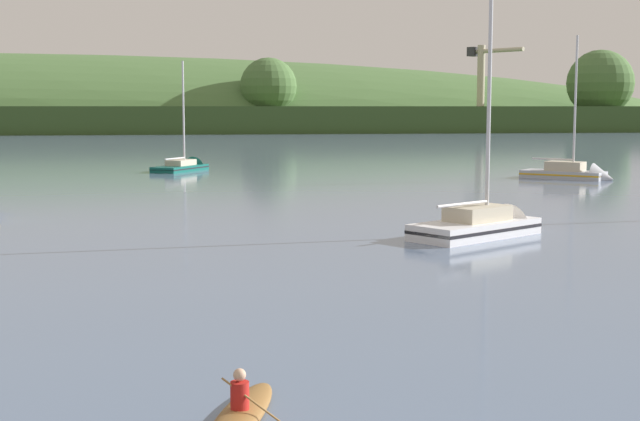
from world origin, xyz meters
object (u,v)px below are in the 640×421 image
(sailboat_midwater_white, at_px, (487,229))
(sailboat_far_left, at_px, (575,175))
(sailboat_outer_reach, at_px, (186,169))
(dockside_crane, at_px, (482,89))
(canoe_with_paddler, at_px, (240,415))

(sailboat_midwater_white, relative_size, sailboat_far_left, 0.95)
(sailboat_midwater_white, bearing_deg, sailboat_outer_reach, 73.78)
(dockside_crane, xyz_separation_m, canoe_with_paddler, (-70.55, -178.62, -9.19))
(dockside_crane, bearing_deg, sailboat_outer_reach, -62.87)
(sailboat_far_left, bearing_deg, sailboat_midwater_white, -78.94)
(dockside_crane, height_order, sailboat_far_left, dockside_crane)
(dockside_crane, xyz_separation_m, sailboat_far_left, (-41.69, -131.93, -9.02))
(sailboat_midwater_white, xyz_separation_m, canoe_with_paddler, (-12.07, -20.25, -0.14))
(canoe_with_paddler, bearing_deg, sailboat_midwater_white, 169.05)
(dockside_crane, distance_m, sailboat_midwater_white, 169.07)
(dockside_crane, xyz_separation_m, sailboat_midwater_white, (-58.49, -158.37, -9.05))
(canoe_with_paddler, bearing_deg, sailboat_far_left, 168.12)
(dockside_crane, relative_size, sailboat_midwater_white, 1.75)
(sailboat_outer_reach, distance_m, canoe_with_paddler, 60.91)
(sailboat_outer_reach, bearing_deg, dockside_crane, 1.94)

